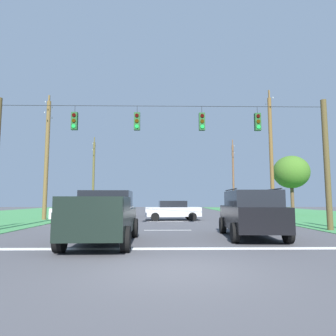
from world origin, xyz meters
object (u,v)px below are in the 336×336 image
overhead_signal_span (164,155)px  pickup_truck (104,217)px  distant_car_crossing_white (85,211)px  tree_roadside_right (291,172)px  distant_car_oncoming (124,208)px  utility_pole_far_left (93,175)px  suv_black (251,213)px  utility_pole_far_right (233,176)px  distant_car_far_parked (173,210)px  utility_pole_mid_right (271,155)px  utility_pole_mid_left (47,157)px

overhead_signal_span → pickup_truck: (-2.23, -4.43, -3.02)m
distant_car_crossing_white → tree_roadside_right: (19.19, 10.45, 3.74)m
distant_car_crossing_white → distant_car_oncoming: bearing=77.5°
utility_pole_far_left → tree_roadside_right: size_ratio=1.62×
utility_pole_far_left → tree_roadside_right: 25.04m
suv_black → tree_roadside_right: (9.99, 18.79, 3.47)m
utility_pole_far_right → tree_roadside_right: utility_pole_far_right is taller
pickup_truck → distant_car_far_parked: size_ratio=1.23×
suv_black → distant_car_crossing_white: size_ratio=1.12×
distant_car_crossing_white → utility_pole_mid_right: utility_pole_mid_right is taller
overhead_signal_span → suv_black: size_ratio=3.64×
pickup_truck → utility_pole_mid_right: utility_pole_mid_right is taller
distant_car_far_parked → distant_car_oncoming: bearing=130.7°
distant_car_crossing_white → utility_pole_far_right: 25.03m
utility_pole_far_right → utility_pole_mid_left: bearing=-139.5°
distant_car_far_parked → utility_pole_mid_left: utility_pole_mid_left is taller
overhead_signal_span → distant_car_crossing_white: 8.35m
utility_pole_mid_right → utility_pole_far_right: (0.22, 15.07, -0.55)m
utility_pole_far_right → tree_roadside_right: 9.95m
suv_black → utility_pole_mid_right: utility_pole_mid_right is taller
distant_car_crossing_white → suv_black: bearing=-42.2°
distant_car_far_parked → tree_roadside_right: size_ratio=0.70×
suv_black → distant_car_crossing_white: suv_black is taller
utility_pole_mid_right → distant_car_far_parked: bearing=-167.8°
pickup_truck → distant_car_far_parked: bearing=76.6°
overhead_signal_span → distant_car_crossing_white: bearing=135.4°
suv_black → distant_car_crossing_white: (-9.20, 8.34, -0.27)m
distant_car_far_parked → utility_pole_far_right: utility_pole_far_right is taller
utility_pole_far_right → utility_pole_far_left: bearing=179.2°
distant_car_oncoming → pickup_truck: bearing=-85.0°
overhead_signal_span → tree_roadside_right: bearing=49.2°
utility_pole_far_left → suv_black: bearing=-64.8°
utility_pole_far_left → tree_roadside_right: utility_pole_far_left is taller
distant_car_oncoming → utility_pole_mid_left: (-5.76, -4.62, 4.28)m
suv_black → distant_car_oncoming: bearing=114.8°
overhead_signal_span → distant_car_far_parked: (0.73, 7.99, -3.20)m
distant_car_crossing_white → utility_pole_mid_left: bearing=141.7°
utility_pole_mid_left → distant_car_oncoming: bearing=38.8°
distant_car_far_parked → utility_pole_far_right: 19.57m
distant_car_far_parked → utility_pole_far_left: bearing=120.8°
utility_pole_mid_left → utility_pole_mid_right: bearing=3.8°
overhead_signal_span → utility_pole_mid_right: 13.70m
distant_car_crossing_white → utility_pole_far_right: utility_pole_far_right is taller
distant_car_far_parked → utility_pole_mid_right: utility_pole_mid_right is taller
distant_car_oncoming → utility_pole_far_right: size_ratio=0.45×
suv_black → distant_car_oncoming: size_ratio=1.10×
suv_black → tree_roadside_right: bearing=62.0°
pickup_truck → utility_pole_far_left: size_ratio=0.53×
distant_car_far_parked → overhead_signal_span: bearing=-95.2°
utility_pole_mid_right → tree_roadside_right: bearing=54.4°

